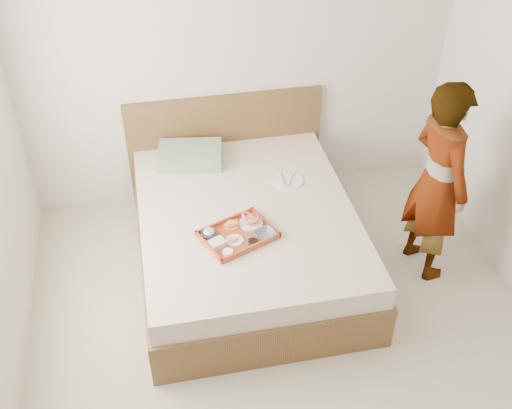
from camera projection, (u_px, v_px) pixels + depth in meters
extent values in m
cube|color=beige|center=(295.00, 363.00, 4.05)|extent=(3.50, 4.00, 0.01)
cube|color=silver|center=(238.00, 53.00, 4.78)|extent=(3.50, 0.01, 2.60)
cube|color=brown|center=(247.00, 237.00, 4.63)|extent=(1.65, 2.00, 0.53)
cube|color=brown|center=(225.00, 146.00, 5.25)|extent=(1.65, 0.06, 0.95)
cube|color=#93B098|center=(190.00, 155.00, 4.92)|extent=(0.55, 0.42, 0.12)
cube|color=#B5481D|center=(238.00, 234.00, 4.22)|extent=(0.58, 0.51, 0.04)
cylinder|color=white|center=(251.00, 223.00, 4.32)|extent=(0.22, 0.22, 0.01)
imported|color=#1A294A|center=(265.00, 234.00, 4.21)|extent=(0.18, 0.18, 0.03)
cylinder|color=black|center=(253.00, 242.00, 4.15)|extent=(0.09, 0.09, 0.03)
cylinder|color=white|center=(235.00, 240.00, 4.18)|extent=(0.16, 0.16, 0.01)
cylinder|color=orange|center=(231.00, 225.00, 4.30)|extent=(0.15, 0.15, 0.01)
imported|color=#1A294A|center=(209.00, 234.00, 4.22)|extent=(0.14, 0.14, 0.03)
cube|color=silver|center=(217.00, 243.00, 4.13)|extent=(0.13, 0.12, 0.04)
cylinder|color=white|center=(228.00, 252.00, 4.07)|extent=(0.09, 0.09, 0.02)
cylinder|color=white|center=(288.00, 181.00, 4.74)|extent=(0.31, 0.31, 0.01)
imported|color=beige|center=(438.00, 182.00, 4.31)|extent=(0.47, 0.63, 1.56)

